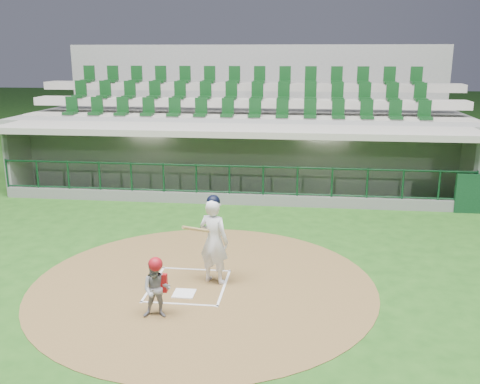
% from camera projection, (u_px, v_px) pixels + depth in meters
% --- Properties ---
extents(ground, '(120.00, 120.00, 0.00)m').
position_uv_depth(ground, '(191.00, 280.00, 11.43)').
color(ground, '#1D4B15').
rests_on(ground, ground).
extents(dirt_circle, '(7.20, 7.20, 0.01)m').
position_uv_depth(dirt_circle, '(203.00, 285.00, 11.20)').
color(dirt_circle, brown).
rests_on(dirt_circle, ground).
extents(home_plate, '(0.43, 0.43, 0.02)m').
position_uv_depth(home_plate, '(184.00, 293.00, 10.75)').
color(home_plate, white).
rests_on(home_plate, dirt_circle).
extents(batter_box_chalk, '(1.55, 1.80, 0.01)m').
position_uv_depth(batter_box_chalk, '(188.00, 285.00, 11.14)').
color(batter_box_chalk, white).
rests_on(batter_box_chalk, ground).
extents(dugout_structure, '(16.40, 3.70, 3.00)m').
position_uv_depth(dugout_structure, '(238.00, 163.00, 18.69)').
color(dugout_structure, gray).
rests_on(dugout_structure, ground).
extents(seating_deck, '(17.00, 6.72, 5.15)m').
position_uv_depth(seating_deck, '(246.00, 137.00, 21.54)').
color(seating_deck, gray).
rests_on(seating_deck, ground).
extents(batter, '(0.93, 0.97, 1.91)m').
position_uv_depth(batter, '(214.00, 239.00, 11.09)').
color(batter, white).
rests_on(batter, dirt_circle).
extents(catcher, '(0.57, 0.47, 1.17)m').
position_uv_depth(catcher, '(157.00, 288.00, 9.69)').
color(catcher, gray).
rests_on(catcher, dirt_circle).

